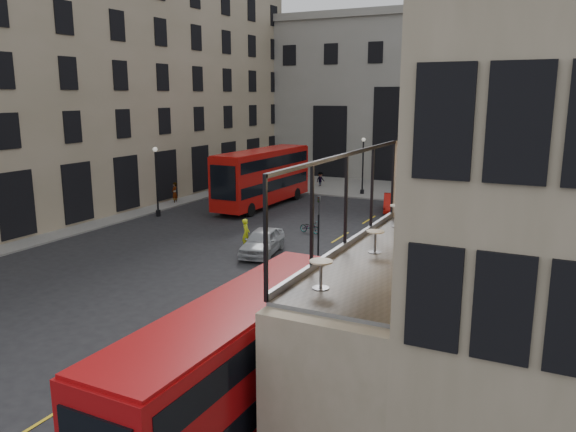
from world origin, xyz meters
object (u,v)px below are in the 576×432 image
at_px(cafe_table_mid, 375,238).
at_px(cafe_chair_c, 439,242).
at_px(pedestrian_d, 477,201).
at_px(traffic_light_near, 319,221).
at_px(bicycle, 310,227).
at_px(car_b, 393,203).
at_px(cyclist, 246,234).
at_px(pedestrian_c, 409,181).
at_px(pedestrian_a, 296,183).
at_px(bus_far, 263,175).
at_px(bus_near, 238,364).
at_px(cafe_chair_d, 439,230).
at_px(cafe_table_near, 321,270).
at_px(street_lamp_a, 157,186).
at_px(cafe_chair_a, 407,280).
at_px(car_a, 262,241).
at_px(pedestrian_b, 320,180).
at_px(car_c, 234,187).
at_px(pedestrian_e, 175,193).
at_px(cafe_chair_b, 418,244).
at_px(street_lamp_b, 363,169).
at_px(traffic_light_far, 246,171).
at_px(cafe_table_far, 399,213).

xyz_separation_m(cafe_table_mid, cafe_chair_c, (1.60, 1.22, -0.21)).
bearing_deg(pedestrian_d, traffic_light_near, 137.14).
xyz_separation_m(traffic_light_near, bicycle, (-3.31, 6.26, -2.02)).
distance_m(car_b, cyclist, 15.66).
bearing_deg(pedestrian_d, pedestrian_c, 19.64).
bearing_deg(pedestrian_a, bus_far, -79.66).
distance_m(bus_near, pedestrian_d, 34.70).
bearing_deg(cafe_chair_d, cafe_table_near, -104.26).
distance_m(street_lamp_a, cafe_chair_a, 32.32).
distance_m(car_a, pedestrian_b, 24.86).
bearing_deg(cyclist, car_a, -133.77).
bearing_deg(car_c, cafe_chair_d, 125.85).
distance_m(pedestrian_e, cafe_table_near, 36.38).
bearing_deg(cafe_chair_a, pedestrian_c, 104.13).
height_order(bicycle, cafe_chair_b, cafe_chair_b).
height_order(street_lamp_b, cafe_chair_a, cafe_chair_a).
distance_m(pedestrian_d, cafe_table_near, 34.74).
bearing_deg(bus_near, traffic_light_far, 120.17).
bearing_deg(street_lamp_a, car_b, 31.93).
bearing_deg(street_lamp_b, car_c, -155.96).
bearing_deg(bicycle, car_a, -173.13).
xyz_separation_m(street_lamp_b, pedestrian_e, (-13.00, -11.31, -1.46)).
bearing_deg(cafe_chair_d, cafe_table_mid, -118.39).
xyz_separation_m(traffic_light_far, cafe_chair_c, (22.56, -26.82, 2.41)).
bearing_deg(traffic_light_far, car_b, -0.85).
bearing_deg(pedestrian_b, pedestrian_a, -173.21).
xyz_separation_m(traffic_light_far, bus_near, (18.50, -31.82, -0.22)).
xyz_separation_m(traffic_light_near, cafe_table_near, (6.76, -15.65, 2.64)).
xyz_separation_m(cafe_table_near, cafe_table_far, (-0.07, 7.14, 0.05)).
height_order(bus_near, cafe_chair_b, cafe_chair_b).
distance_m(cafe_table_mid, cafe_chair_d, 2.86).
distance_m(cyclist, cafe_table_far, 15.69).
height_order(bus_far, car_b, bus_far).
height_order(car_b, cafe_table_far, cafe_table_far).
relative_size(street_lamp_b, cafe_table_near, 7.60).
relative_size(pedestrian_e, cafe_chair_d, 1.96).
height_order(bus_near, pedestrian_d, bus_near).
bearing_deg(car_c, pedestrian_c, -154.31).
height_order(cafe_table_near, cafe_chair_a, cafe_chair_a).
relative_size(cafe_table_mid, cafe_chair_c, 0.87).
bearing_deg(car_c, street_lamp_b, -162.52).
xyz_separation_m(pedestrian_a, cafe_chair_c, (19.93, -31.81, 4.01)).
xyz_separation_m(bus_far, cyclist, (5.56, -12.25, -1.72)).
height_order(pedestrian_a, cafe_table_mid, cafe_table_mid).
bearing_deg(cyclist, car_b, -40.82).
xyz_separation_m(pedestrian_b, pedestrian_d, (15.98, -5.53, 0.07)).
bearing_deg(cafe_chair_c, pedestrian_b, 118.12).
height_order(street_lamp_a, pedestrian_e, street_lamp_a).
xyz_separation_m(car_b, cafe_chair_a, (8.89, -30.59, 4.13)).
bearing_deg(cafe_table_far, cafe_chair_d, -32.18).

